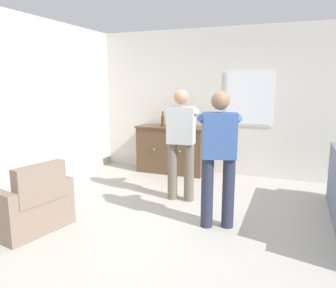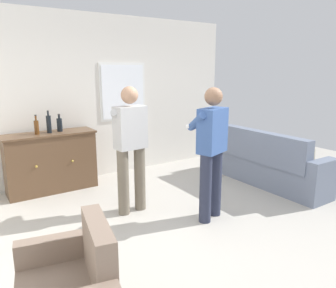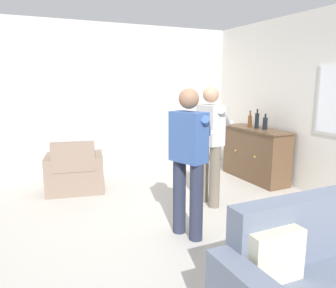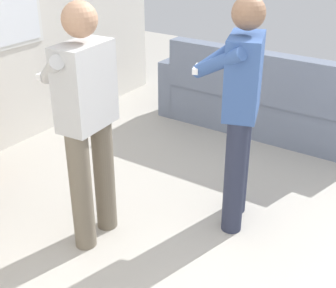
# 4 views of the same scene
# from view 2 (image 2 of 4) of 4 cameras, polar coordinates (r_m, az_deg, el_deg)

# --- Properties ---
(ground) EXTENTS (10.40, 10.40, 0.00)m
(ground) POSITION_cam_2_polar(r_m,az_deg,el_deg) (4.05, 4.06, -14.90)
(ground) COLOR #B2ADA3
(wall_back_with_window) EXTENTS (5.20, 0.15, 2.80)m
(wall_back_with_window) POSITION_cam_2_polar(r_m,az_deg,el_deg) (5.93, -11.64, 7.99)
(wall_back_with_window) COLOR silver
(wall_back_with_window) RESTS_ON ground
(couch) EXTENTS (0.57, 2.26, 0.92)m
(couch) POSITION_cam_2_polar(r_m,az_deg,el_deg) (5.70, 16.00, -3.23)
(couch) COLOR slate
(couch) RESTS_ON ground
(sideboard_cabinet) EXTENTS (1.37, 0.49, 0.93)m
(sideboard_cabinet) POSITION_cam_2_polar(r_m,az_deg,el_deg) (5.45, -19.69, -2.95)
(sideboard_cabinet) COLOR brown
(sideboard_cabinet) RESTS_ON ground
(bottle_wine_green) EXTENTS (0.07, 0.07, 0.35)m
(bottle_wine_green) POSITION_cam_2_polar(r_m,az_deg,el_deg) (5.31, -20.04, 3.31)
(bottle_wine_green) COLOR black
(bottle_wine_green) RESTS_ON sideboard_cabinet
(bottle_liquor_amber) EXTENTS (0.08, 0.08, 0.28)m
(bottle_liquor_amber) POSITION_cam_2_polar(r_m,az_deg,el_deg) (5.40, -18.37, 3.25)
(bottle_liquor_amber) COLOR black
(bottle_liquor_amber) RESTS_ON sideboard_cabinet
(bottle_spirits_clear) EXTENTS (0.07, 0.07, 0.30)m
(bottle_spirits_clear) POSITION_cam_2_polar(r_m,az_deg,el_deg) (5.28, -21.93, 2.80)
(bottle_spirits_clear) COLOR #593314
(bottle_spirits_clear) RESTS_ON sideboard_cabinet
(person_standing_left) EXTENTS (0.56, 0.49, 1.68)m
(person_standing_left) POSITION_cam_2_polar(r_m,az_deg,el_deg) (4.29, -6.59, 0.02)
(person_standing_left) COLOR #6B6051
(person_standing_left) RESTS_ON ground
(person_standing_right) EXTENTS (0.53, 0.52, 1.68)m
(person_standing_right) POSITION_cam_2_polar(r_m,az_deg,el_deg) (4.09, 7.51, -0.64)
(person_standing_right) COLOR #282D42
(person_standing_right) RESTS_ON ground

